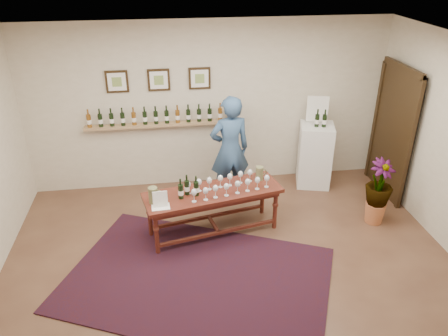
{
  "coord_description": "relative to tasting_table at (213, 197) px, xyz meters",
  "views": [
    {
      "loc": [
        -0.76,
        -4.39,
        3.79
      ],
      "look_at": [
        0.0,
        0.8,
        1.1
      ],
      "focal_mm": 35.0,
      "sensor_mm": 36.0,
      "label": 1
    }
  ],
  "objects": [
    {
      "name": "ground",
      "position": [
        0.14,
        -0.9,
        -0.59
      ],
      "size": [
        6.0,
        6.0,
        0.0
      ],
      "primitive_type": "plane",
      "color": "#4E3022",
      "rests_on": "ground"
    },
    {
      "name": "room_shell",
      "position": [
        2.25,
        0.95,
        0.53
      ],
      "size": [
        6.0,
        6.0,
        6.0
      ],
      "color": "beige",
      "rests_on": "ground"
    },
    {
      "name": "rug",
      "position": [
        -0.33,
        -1.0,
        -0.58
      ],
      "size": [
        3.86,
        3.32,
        0.02
      ],
      "primitive_type": "cube",
      "rotation": [
        0.0,
        0.0,
        -0.43
      ],
      "color": "#45110C",
      "rests_on": "ground"
    },
    {
      "name": "tasting_table",
      "position": [
        0.0,
        0.0,
        0.0
      ],
      "size": [
        2.04,
        1.01,
        0.69
      ],
      "rotation": [
        0.0,
        0.0,
        0.21
      ],
      "color": "#461B11",
      "rests_on": "ground"
    },
    {
      "name": "table_glasses",
      "position": [
        0.22,
        -0.01,
        0.2
      ],
      "size": [
        1.49,
        0.66,
        0.2
      ],
      "primitive_type": null,
      "rotation": [
        0.0,
        0.0,
        0.23
      ],
      "color": "white",
      "rests_on": "tasting_table"
    },
    {
      "name": "table_bottles",
      "position": [
        -0.36,
        -0.07,
        0.24
      ],
      "size": [
        0.28,
        0.2,
        0.28
      ],
      "primitive_type": null,
      "rotation": [
        0.0,
        0.0,
        0.22
      ],
      "color": "black",
      "rests_on": "tasting_table"
    },
    {
      "name": "pitcher_left",
      "position": [
        -0.83,
        -0.19,
        0.22
      ],
      "size": [
        0.17,
        0.17,
        0.23
      ],
      "primitive_type": null,
      "rotation": [
        0.0,
        0.0,
        0.15
      ],
      "color": "olive",
      "rests_on": "tasting_table"
    },
    {
      "name": "pitcher_right",
      "position": [
        0.72,
        0.24,
        0.21
      ],
      "size": [
        0.17,
        0.17,
        0.21
      ],
      "primitive_type": null,
      "rotation": [
        0.0,
        0.0,
        0.29
      ],
      "color": "olive",
      "rests_on": "tasting_table"
    },
    {
      "name": "menu_card",
      "position": [
        -0.74,
        -0.3,
        0.21
      ],
      "size": [
        0.25,
        0.19,
        0.22
      ],
      "primitive_type": "cube",
      "rotation": [
        0.0,
        0.0,
        0.05
      ],
      "color": "white",
      "rests_on": "tasting_table"
    },
    {
      "name": "display_pedestal",
      "position": [
        1.92,
        1.21,
        -0.04
      ],
      "size": [
        0.67,
        0.67,
        1.1
      ],
      "primitive_type": "cube",
      "rotation": [
        0.0,
        0.0,
        -0.26
      ],
      "color": "white",
      "rests_on": "ground"
    },
    {
      "name": "pedestal_bottles",
      "position": [
        1.94,
        1.16,
        0.66
      ],
      "size": [
        0.3,
        0.15,
        0.29
      ],
      "primitive_type": null,
      "rotation": [
        0.0,
        0.0,
        -0.26
      ],
      "color": "black",
      "rests_on": "display_pedestal"
    },
    {
      "name": "info_sign",
      "position": [
        1.93,
        1.34,
        0.75
      ],
      "size": [
        0.35,
        0.11,
        0.49
      ],
      "primitive_type": "cube",
      "rotation": [
        0.0,
        0.0,
        -0.26
      ],
      "color": "white",
      "rests_on": "display_pedestal"
    },
    {
      "name": "potted_plant",
      "position": [
        2.46,
        -0.1,
        -0.07
      ],
      "size": [
        0.6,
        0.6,
        0.89
      ],
      "rotation": [
        0.0,
        0.0,
        0.32
      ],
      "color": "#BF6B3F",
      "rests_on": "ground"
    },
    {
      "name": "person",
      "position": [
        0.38,
        0.92,
        0.3
      ],
      "size": [
        0.7,
        0.51,
        1.78
      ],
      "primitive_type": "imported",
      "rotation": [
        0.0,
        0.0,
        3.28
      ],
      "color": "#35567E",
      "rests_on": "ground"
    }
  ]
}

